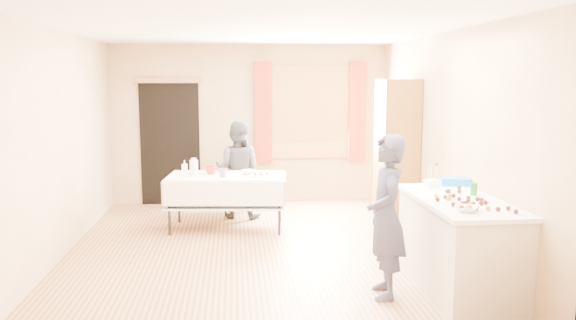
{
  "coord_description": "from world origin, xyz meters",
  "views": [
    {
      "loc": [
        -0.26,
        -6.49,
        2.05
      ],
      "look_at": [
        0.37,
        0.0,
        1.1
      ],
      "focal_mm": 35.0,
      "sensor_mm": 36.0,
      "label": 1
    }
  ],
  "objects": [
    {
      "name": "floor",
      "position": [
        0.0,
        0.0,
        -0.01
      ],
      "size": [
        4.5,
        5.5,
        0.02
      ],
      "primitive_type": "cube",
      "color": "#9E7047",
      "rests_on": "ground"
    },
    {
      "name": "ceiling",
      "position": [
        0.0,
        0.0,
        2.61
      ],
      "size": [
        4.5,
        5.5,
        0.02
      ],
      "primitive_type": "cube",
      "color": "white",
      "rests_on": "floor"
    },
    {
      "name": "wall_back",
      "position": [
        0.0,
        2.76,
        1.3
      ],
      "size": [
        4.5,
        0.02,
        2.6
      ],
      "primitive_type": "cube",
      "color": "tan",
      "rests_on": "floor"
    },
    {
      "name": "wall_front",
      "position": [
        0.0,
        -2.76,
        1.3
      ],
      "size": [
        4.5,
        0.02,
        2.6
      ],
      "primitive_type": "cube",
      "color": "tan",
      "rests_on": "floor"
    },
    {
      "name": "wall_left",
      "position": [
        -2.26,
        0.0,
        1.3
      ],
      "size": [
        0.02,
        5.5,
        2.6
      ],
      "primitive_type": "cube",
      "color": "tan",
      "rests_on": "floor"
    },
    {
      "name": "wall_right",
      "position": [
        2.26,
        0.0,
        1.3
      ],
      "size": [
        0.02,
        5.5,
        2.6
      ],
      "primitive_type": "cube",
      "color": "tan",
      "rests_on": "floor"
    },
    {
      "name": "window_frame",
      "position": [
        1.0,
        2.72,
        1.5
      ],
      "size": [
        1.32,
        0.06,
        1.52
      ],
      "primitive_type": "cube",
      "color": "olive",
      "rests_on": "wall_back"
    },
    {
      "name": "window_pane",
      "position": [
        1.0,
        2.71,
        1.5
      ],
      "size": [
        1.2,
        0.02,
        1.4
      ],
      "primitive_type": "cube",
      "color": "white",
      "rests_on": "wall_back"
    },
    {
      "name": "curtain_left",
      "position": [
        0.22,
        2.67,
        1.5
      ],
      "size": [
        0.28,
        0.06,
        1.65
      ],
      "primitive_type": "cube",
      "color": "#9E3120",
      "rests_on": "wall_back"
    },
    {
      "name": "curtain_right",
      "position": [
        1.78,
        2.67,
        1.5
      ],
      "size": [
        0.28,
        0.06,
        1.65
      ],
      "primitive_type": "cube",
      "color": "#9E3120",
      "rests_on": "wall_back"
    },
    {
      "name": "doorway",
      "position": [
        -1.3,
        2.73,
        1.0
      ],
      "size": [
        0.95,
        0.04,
        2.0
      ],
      "primitive_type": "cube",
      "color": "black",
      "rests_on": "floor"
    },
    {
      "name": "door_lintel",
      "position": [
        -1.3,
        2.7,
        2.02
      ],
      "size": [
        1.05,
        0.06,
        0.08
      ],
      "primitive_type": "cube",
      "color": "olive",
      "rests_on": "wall_back"
    },
    {
      "name": "cabinet",
      "position": [
        1.99,
        1.07,
        1.02
      ],
      "size": [
        0.5,
        0.6,
        2.04
      ],
      "primitive_type": "cube",
      "color": "brown",
      "rests_on": "floor"
    },
    {
      "name": "counter",
      "position": [
        1.89,
        -1.41,
        0.45
      ],
      "size": [
        0.78,
        1.64,
        0.91
      ],
      "color": "beige",
      "rests_on": "floor"
    },
    {
      "name": "party_table",
      "position": [
        -0.37,
        1.08,
        0.45
      ],
      "size": [
        1.68,
        0.97,
        0.75
      ],
      "rotation": [
        0.0,
        0.0,
        -0.09
      ],
      "color": "black",
      "rests_on": "floor"
    },
    {
      "name": "chair",
      "position": [
        -0.2,
        1.97,
        0.3
      ],
      "size": [
        0.46,
        0.46,
        1.0
      ],
      "rotation": [
        0.0,
        0.0,
        -0.12
      ],
      "color": "black",
      "rests_on": "floor"
    },
    {
      "name": "girl",
      "position": [
        1.14,
        -1.49,
        0.77
      ],
      "size": [
        0.62,
        0.45,
        1.54
      ],
      "primitive_type": "imported",
      "rotation": [
        0.0,
        0.0,
        -1.64
      ],
      "color": "#292946",
      "rests_on": "floor"
    },
    {
      "name": "woman",
      "position": [
        -0.21,
        1.73,
        0.72
      ],
      "size": [
        1.01,
        0.94,
        1.43
      ],
      "primitive_type": "imported",
      "rotation": [
        0.0,
        0.0,
        2.84
      ],
      "color": "black",
      "rests_on": "floor"
    },
    {
      "name": "soda_can",
      "position": [
        2.08,
        -1.28,
        0.97
      ],
      "size": [
        0.08,
        0.08,
        0.12
      ],
      "primitive_type": "cylinder",
      "rotation": [
        0.0,
        0.0,
        -0.27
      ],
      "color": "#15771C",
      "rests_on": "counter"
    },
    {
      "name": "mixing_bowl",
      "position": [
        1.73,
        -1.92,
        0.93
      ],
      "size": [
        0.32,
        0.32,
        0.05
      ],
      "primitive_type": "imported",
      "rotation": [
        0.0,
        0.0,
        -0.37
      ],
      "color": "white",
      "rests_on": "counter"
    },
    {
      "name": "foam_block",
      "position": [
        1.81,
        -0.83,
        0.95
      ],
      "size": [
        0.18,
        0.15,
        0.08
      ],
      "primitive_type": "cube",
      "rotation": [
        0.0,
        0.0,
        0.35
      ],
      "color": "white",
      "rests_on": "counter"
    },
    {
      "name": "blue_basket",
      "position": [
        2.1,
        -0.73,
        0.95
      ],
      "size": [
        0.34,
        0.26,
        0.08
      ],
      "primitive_type": "cube",
      "rotation": [
        0.0,
        0.0,
        -0.22
      ],
      "color": "blue",
      "rests_on": "counter"
    },
    {
      "name": "pitcher",
      "position": [
        -0.8,
        1.02,
        0.86
      ],
      "size": [
        0.13,
        0.13,
        0.22
      ],
      "primitive_type": "cylinder",
      "rotation": [
        0.0,
        0.0,
        -0.16
      ],
      "color": "silver",
      "rests_on": "party_table"
    },
    {
      "name": "cup_red",
      "position": [
        -0.58,
        1.16,
        0.8
      ],
      "size": [
        0.19,
        0.19,
        0.11
      ],
      "primitive_type": "imported",
      "rotation": [
        0.0,
        0.0,
        -0.18
      ],
      "color": "red",
      "rests_on": "party_table"
    },
    {
      "name": "cup_rainbow",
      "position": [
        -0.41,
        0.91,
        0.81
      ],
      "size": [
        0.16,
        0.16,
        0.12
      ],
      "primitive_type": "imported",
      "rotation": [
        0.0,
        0.0,
        0.15
      ],
      "color": "red",
      "rests_on": "party_table"
    },
    {
      "name": "small_bowl",
      "position": [
        -0.07,
        1.12,
        0.78
      ],
      "size": [
        0.21,
        0.21,
        0.06
      ],
      "primitive_type": "imported",
      "rotation": [
        0.0,
        0.0,
        0.06
      ],
      "color": "white",
      "rests_on": "party_table"
    },
    {
      "name": "pastry_tray",
      "position": [
        0.09,
        0.91,
        0.76
      ],
      "size": [
        0.32,
        0.26,
        0.02
      ],
      "primitive_type": "cube",
      "rotation": [
        0.0,
        0.0,
        -0.22
      ],
      "color": "white",
      "rests_on": "party_table"
    },
    {
      "name": "bottle",
      "position": [
        -0.96,
        1.34,
        0.83
      ],
      "size": [
        0.08,
        0.09,
        0.17
      ],
      "primitive_type": "imported",
      "rotation": [
        0.0,
        0.0,
        0.05
      ],
      "color": "white",
      "rests_on": "party_table"
    },
    {
      "name": "cake_balls",
      "position": [
        1.86,
        -1.62,
        0.93
      ],
      "size": [
        0.53,
        1.13,
        0.04
      ],
      "color": "#3F2314",
      "rests_on": "counter"
    }
  ]
}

